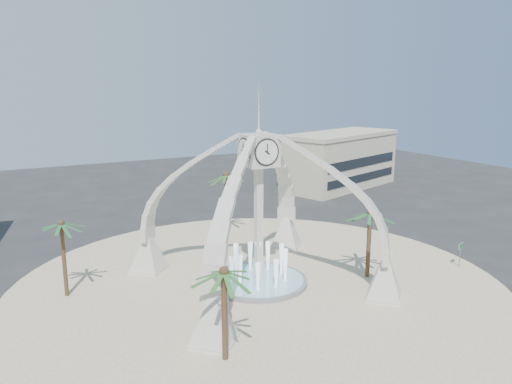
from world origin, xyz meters
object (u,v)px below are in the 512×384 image
street_sign (461,249)px  palm_south (224,273)px  clock_tower (259,207)px  palm_west (61,225)px  fountain (259,280)px  palm_north (226,176)px  palm_east (370,214)px

street_sign → palm_south: bearing=170.5°
clock_tower → palm_south: bearing=-128.5°
palm_west → street_sign: 33.60m
street_sign → fountain: bearing=144.9°
palm_west → street_sign: (31.75, -10.24, -4.04)m
palm_west → palm_south: size_ratio=1.03×
palm_west → street_sign: bearing=-17.9°
palm_north → palm_south: palm_north is taller
palm_east → street_sign: size_ratio=2.67×
palm_west → palm_north: bearing=25.4°
palm_east → fountain: bearing=160.3°
clock_tower → street_sign: 18.94m
palm_west → palm_east: bearing=-19.3°
clock_tower → palm_south: size_ratio=2.85×
street_sign → palm_west: bearing=143.9°
palm_south → street_sign: 25.38m
palm_south → palm_east: bearing=20.4°
palm_north → street_sign: 23.87m
palm_east → palm_south: bearing=-159.6°
clock_tower → palm_east: (8.80, -3.15, -0.93)m
fountain → palm_west: palm_west is taller
fountain → palm_north: size_ratio=1.07×
clock_tower → palm_east: size_ratio=2.81×
palm_east → street_sign: palm_east is taller
palm_south → street_sign: size_ratio=2.63×
fountain → palm_west: size_ratio=1.23×
palm_north → palm_west: bearing=-154.6°
clock_tower → palm_west: size_ratio=2.76×
fountain → palm_east: bearing=-19.7°
clock_tower → palm_south: 11.70m
palm_east → palm_west: bearing=160.7°
palm_north → palm_south: 24.78m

